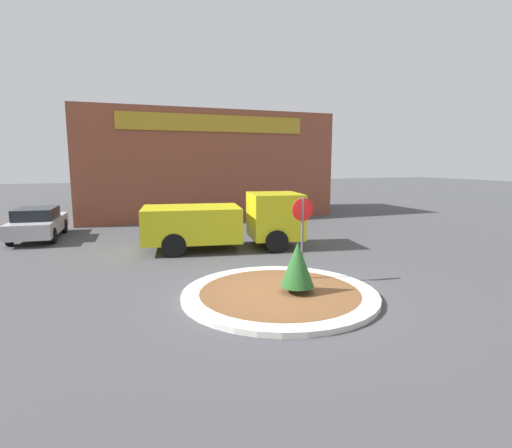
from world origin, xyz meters
name	(u,v)px	position (x,y,z in m)	size (l,w,h in m)	color
ground_plane	(280,296)	(0.00, 0.00, 0.00)	(120.00, 120.00, 0.00)	#474749
traffic_island	(280,294)	(0.00, 0.00, 0.06)	(4.83, 4.83, 0.13)	beige
stop_sign	(302,225)	(1.01, 0.81, 1.61)	(0.62, 0.07, 2.36)	#4C4C51
island_shrub	(297,264)	(0.37, -0.21, 0.84)	(0.82, 0.82, 1.26)	brown
utility_truck	(226,221)	(0.30, 5.77, 1.08)	(6.22, 3.19, 2.10)	gold
storefront_building	(203,165)	(1.77, 16.03, 3.09)	(14.74, 6.07, 6.18)	brown
parked_sedan_silver	(38,223)	(-6.76, 10.41, 0.70)	(1.99, 4.31, 1.36)	#B7B7BC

